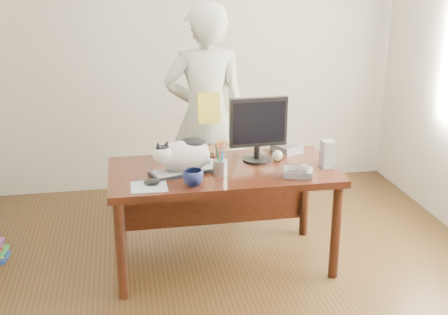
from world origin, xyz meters
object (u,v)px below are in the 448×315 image
desk (221,184)px  person (206,117)px  baseball (277,156)px  phone (299,172)px  calculator (287,148)px  monitor (258,126)px  keyboard (185,171)px  pen_cup (220,166)px  book_stack (199,153)px  cat (183,155)px  coffee_mug (193,178)px  speaker (328,154)px  mouse (152,182)px

desk → person: bearing=90.5°
desk → baseball: baseball is taller
phone → calculator: phone is taller
desk → baseball: (0.43, 0.02, 0.19)m
monitor → baseball: 0.27m
monitor → baseball: bearing=-7.4°
keyboard → person: bearing=54.8°
pen_cup → book_stack: bearing=103.1°
cat → monitor: monitor is taller
baseball → keyboard: bearing=-169.1°
desk → keyboard: 0.34m
coffee_mug → speaker: 1.00m
monitor → coffee_mug: 0.69m
mouse → desk: bearing=30.9°
baseball → monitor: bearing=174.7°
baseball → mouse: bearing=-160.7°
mouse → person: size_ratio=0.06×
desk → book_stack: book_stack is taller
pen_cup → calculator: bearing=35.1°
pen_cup → speaker: (0.78, 0.03, 0.03)m
keyboard → mouse: bearing=-157.2°
calculator → monitor: bearing=-168.5°
mouse → speaker: bearing=5.8°
speaker → person: 1.13m
desk → mouse: bearing=-148.6°
cat → phone: size_ratio=1.97×
calculator → keyboard: bearing=179.7°
phone → book_stack: same height
phone → speaker: speaker is taller
person → pen_cup: bearing=88.4°
mouse → book_stack: bearing=52.0°
monitor → calculator: (0.28, 0.18, -0.24)m
phone → mouse: bearing=-160.9°
speaker → book_stack: size_ratio=0.75×
phone → coffee_mug: bearing=-157.5°
cat → pen_cup: bearing=-34.6°
phone → speaker: bearing=48.2°
speaker → baseball: 0.37m
cat → coffee_mug: (0.04, -0.23, -0.08)m
desk → speaker: 0.80m
coffee_mug → monitor: bearing=36.4°
pen_cup → phone: pen_cup is taller
keyboard → desk: bearing=6.9°
desk → person: (-0.01, 0.67, 0.33)m
desk → phone: (0.48, -0.32, 0.18)m
cat → monitor: 0.60m
speaker → person: size_ratio=0.11×
keyboard → person: 0.85m
keyboard → book_stack: bearing=48.3°
phone → book_stack: 0.79m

